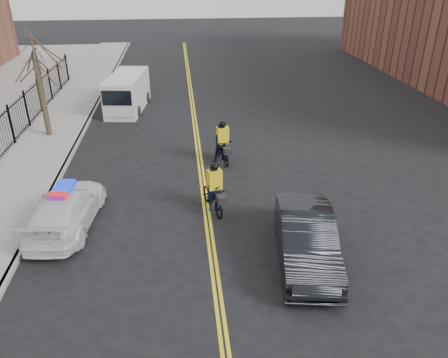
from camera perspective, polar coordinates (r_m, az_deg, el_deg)
ground at (r=14.68m, az=-1.83°, el=-7.63°), size 120.00×120.00×0.00m
center_line_left at (r=21.74m, az=-3.64°, el=4.33°), size 0.10×60.00×0.01m
center_line_right at (r=21.74m, az=-3.22°, el=4.35°), size 0.10×60.00×0.01m
sidewalk at (r=22.71m, az=-22.72°, el=3.42°), size 3.00×60.00×0.15m
curb at (r=22.31m, az=-19.04°, el=3.66°), size 0.20×60.00×0.15m
iron_fence at (r=22.89m, az=-26.72°, el=5.29°), size 0.12×28.00×2.00m
street_tree at (r=23.59m, az=-23.23°, el=13.07°), size 3.20×3.20×4.80m
police_cruiser at (r=15.88m, az=-19.96°, el=-3.67°), size 2.30×4.76×1.50m
dark_sedan at (r=13.49m, az=10.68°, el=-7.66°), size 2.28×4.84×1.53m
cargo_van at (r=27.54m, az=-12.57°, el=10.87°), size 2.44×5.20×2.10m
cyclist_near at (r=15.87m, az=-1.21°, el=-1.97°), size 1.17×2.04×1.89m
cyclist_far at (r=19.69m, az=-0.16°, el=4.33°), size 0.98×1.99×1.95m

